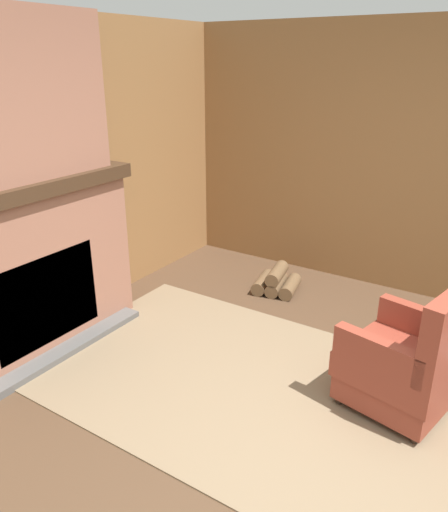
% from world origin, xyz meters
% --- Properties ---
extents(ground_plane, '(14.00, 14.00, 0.00)m').
position_xyz_m(ground_plane, '(0.00, 0.00, 0.00)').
color(ground_plane, '#4C3523').
extents(fireplace_hearth, '(0.61, 1.92, 1.38)m').
position_xyz_m(fireplace_hearth, '(-2.50, 0.00, 0.69)').
color(fireplace_hearth, '#93604C').
rests_on(fireplace_hearth, ground).
extents(chimney_breast, '(0.36, 1.60, 1.17)m').
position_xyz_m(chimney_breast, '(-2.51, 0.00, 1.97)').
color(chimney_breast, '#93604C').
rests_on(chimney_breast, fireplace_hearth).
extents(area_rug, '(3.77, 1.99, 0.01)m').
position_xyz_m(area_rug, '(-0.52, 0.50, 0.01)').
color(area_rug, '#7A664C').
rests_on(area_rug, ground).
extents(armchair, '(0.80, 0.80, 0.95)m').
position_xyz_m(armchair, '(0.20, 0.84, 0.35)').
color(armchair, brown).
rests_on(armchair, ground).
extents(firewood_stack, '(0.50, 0.49, 0.26)m').
position_xyz_m(firewood_stack, '(-1.35, 2.00, 0.10)').
color(firewood_stack, brown).
rests_on(firewood_stack, ground).
extents(storage_case, '(0.14, 0.21, 0.15)m').
position_xyz_m(storage_case, '(-2.56, 0.64, 1.46)').
color(storage_case, gray).
rests_on(storage_case, fireplace_hearth).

